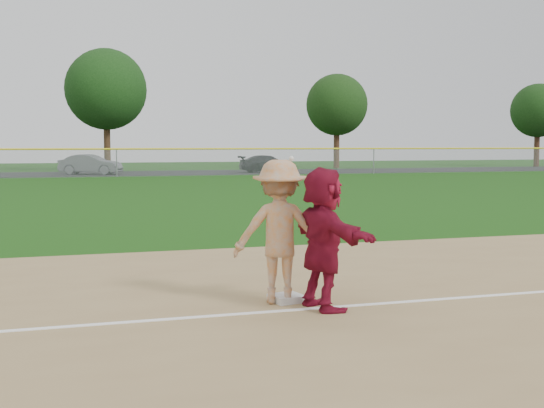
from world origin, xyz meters
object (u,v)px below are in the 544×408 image
object	(u,v)px
base_runner	(323,238)
car_mid	(91,164)
first_base	(287,298)
car_right	(268,164)

from	to	relation	value
base_runner	car_mid	size ratio (longest dim) A/B	0.42
first_base	car_mid	distance (m)	45.16
first_base	car_mid	world-z (taller)	car_mid
base_runner	car_right	world-z (taller)	base_runner
first_base	base_runner	xyz separation A→B (m)	(0.35, -0.56, 0.95)
first_base	car_mid	size ratio (longest dim) A/B	0.09
first_base	base_runner	bearing A→B (deg)	-57.52
first_base	base_runner	size ratio (longest dim) A/B	0.22
first_base	car_mid	xyz separation A→B (m)	(-1.34, 45.14, 0.71)
car_mid	car_right	xyz separation A→B (m)	(14.31, 0.00, -0.07)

